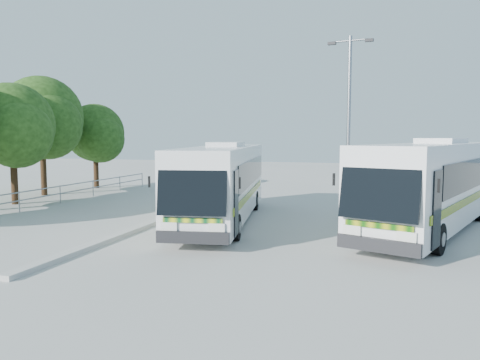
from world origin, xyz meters
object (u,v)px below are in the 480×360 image
(tree_far_e, at_px, (96,133))
(coach_main, at_px, (223,181))
(tree_far_c, at_px, (13,125))
(lamppost, at_px, (349,120))
(tree_far_d, at_px, (43,117))
(coach_adjacent, at_px, (434,183))

(tree_far_e, distance_m, coach_main, 16.25)
(tree_far_e, bearing_deg, tree_far_c, -86.46)
(tree_far_c, relative_size, lamppost, 0.82)
(coach_main, bearing_deg, tree_far_d, 149.14)
(coach_main, height_order, lamppost, lamppost)
(tree_far_d, relative_size, tree_far_e, 1.24)
(tree_far_d, distance_m, coach_adjacent, 22.65)
(tree_far_c, bearing_deg, coach_main, -6.99)
(tree_far_d, distance_m, lamppost, 18.91)
(tree_far_d, bearing_deg, coach_adjacent, -11.94)
(coach_main, height_order, coach_adjacent, coach_adjacent)
(tree_far_e, bearing_deg, coach_main, -37.08)
(coach_adjacent, bearing_deg, coach_main, -157.08)
(tree_far_d, height_order, lamppost, lamppost)
(coach_adjacent, distance_m, lamppost, 4.40)
(tree_far_c, bearing_deg, tree_far_d, 107.83)
(tree_far_c, height_order, tree_far_d, tree_far_d)
(lamppost, bearing_deg, coach_adjacent, -13.71)
(tree_far_d, xyz_separation_m, tree_far_e, (0.68, 4.50, -0.93))
(lamppost, bearing_deg, tree_far_e, 164.66)
(coach_main, relative_size, lamppost, 1.50)
(tree_far_c, bearing_deg, tree_far_e, 93.54)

